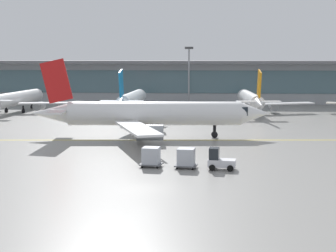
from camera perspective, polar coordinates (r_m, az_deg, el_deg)
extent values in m
plane|color=gray|center=(44.06, -2.46, -6.70)|extent=(400.00, 400.00, 0.00)
cube|color=yellow|center=(68.83, -1.58, -1.50)|extent=(109.77, 7.79, 0.01)
cube|color=#9EA3A8|center=(123.59, 1.64, 4.62)|extent=(175.30, 8.00, 9.00)
cube|color=slate|center=(119.49, 1.57, 4.73)|extent=(168.29, 0.16, 5.04)
cube|color=slate|center=(121.94, 1.62, 6.83)|extent=(182.31, 11.00, 0.60)
cylinder|color=white|center=(106.80, -15.71, 2.87)|extent=(4.34, 18.55, 2.55)
cone|color=white|center=(116.58, -13.48, 3.31)|extent=(2.71, 3.29, 2.43)
cube|color=black|center=(114.68, -13.88, 3.39)|extent=(2.21, 2.48, 0.89)
cube|color=white|center=(102.87, -12.75, 2.40)|extent=(10.78, 4.27, 0.21)
cylinder|color=#999EA3|center=(104.78, -13.58, 2.08)|extent=(1.83, 2.85, 1.58)
cube|color=white|center=(96.88, -17.25, 2.59)|extent=(3.91, 2.16, 0.18)
cylinder|color=black|center=(112.81, -14.30, 2.16)|extent=(0.33, 0.33, 1.35)
cylinder|color=black|center=(112.84, -14.29, 1.99)|extent=(0.48, 0.71, 0.68)
cylinder|color=black|center=(106.37, -16.86, 1.75)|extent=(0.33, 0.33, 1.35)
cylinder|color=black|center=(106.41, -16.86, 1.57)|extent=(0.48, 0.71, 0.68)
cylinder|color=black|center=(104.89, -15.17, 1.74)|extent=(0.33, 0.33, 1.35)
cylinder|color=black|center=(104.92, -15.16, 1.55)|extent=(0.48, 0.71, 0.68)
cylinder|color=white|center=(101.75, -3.85, 2.91)|extent=(3.33, 18.48, 2.55)
cone|color=white|center=(112.29, -2.89, 3.36)|extent=(2.55, 3.17, 2.43)
cube|color=black|center=(110.26, -3.06, 3.45)|extent=(2.09, 2.38, 0.89)
cone|color=white|center=(90.75, -5.09, 2.34)|extent=(2.34, 4.18, 2.17)
cube|color=white|center=(101.70, -7.63, 2.47)|extent=(10.74, 5.61, 0.21)
cylinder|color=#999EA3|center=(102.37, -6.33, 2.12)|extent=(1.69, 2.77, 1.58)
cube|color=white|center=(99.38, -0.28, 2.41)|extent=(10.79, 4.81, 0.21)
cylinder|color=#999EA3|center=(100.82, -1.40, 2.08)|extent=(1.69, 2.77, 1.58)
cube|color=#1472B2|center=(91.30, -5.02, 4.55)|extent=(0.42, 3.45, 4.81)
cube|color=white|center=(92.19, -6.11, 2.65)|extent=(3.83, 1.96, 0.18)
cube|color=white|center=(91.46, -3.80, 2.63)|extent=(3.83, 1.96, 0.18)
cylinder|color=black|center=(108.24, -3.24, 2.16)|extent=(0.33, 0.33, 1.35)
cylinder|color=black|center=(108.27, -3.24, 1.98)|extent=(0.44, 0.69, 0.68)
cylinder|color=black|center=(100.77, -4.96, 1.74)|extent=(0.33, 0.33, 1.35)
cylinder|color=black|center=(100.81, -4.96, 1.55)|extent=(0.44, 0.69, 0.68)
cylinder|color=black|center=(100.16, -3.02, 1.73)|extent=(0.33, 0.33, 1.35)
cylinder|color=black|center=(100.20, -3.02, 1.53)|extent=(0.44, 0.69, 0.68)
cylinder|color=white|center=(102.27, 8.74, 2.87)|extent=(3.59, 18.51, 2.55)
cone|color=white|center=(112.87, 7.97, 3.32)|extent=(2.60, 3.20, 2.43)
cube|color=black|center=(110.83, 8.11, 3.40)|extent=(2.12, 2.41, 0.89)
cone|color=white|center=(91.20, 9.73, 2.29)|extent=(2.40, 4.20, 2.17)
cube|color=white|center=(100.12, 5.14, 2.42)|extent=(10.79, 4.67, 0.21)
cylinder|color=#999EA3|center=(101.49, 6.27, 2.07)|extent=(1.73, 2.79, 1.58)
cube|color=white|center=(101.99, 12.49, 2.37)|extent=(10.72, 5.74, 0.21)
cylinder|color=#999EA3|center=(102.75, 11.20, 2.04)|extent=(1.73, 2.79, 1.58)
cube|color=orange|center=(91.76, 9.70, 4.48)|extent=(0.47, 3.45, 4.81)
cube|color=white|center=(91.99, 8.47, 2.60)|extent=(3.85, 2.01, 0.18)
cube|color=white|center=(92.58, 10.78, 2.58)|extent=(3.85, 2.01, 0.18)
cylinder|color=black|center=(108.79, 8.24, 2.12)|extent=(0.33, 0.33, 1.35)
cylinder|color=black|center=(108.82, 8.24, 1.94)|extent=(0.45, 0.70, 0.68)
cylinder|color=black|center=(100.73, 7.86, 1.70)|extent=(0.33, 0.33, 1.35)
cylinder|color=black|center=(100.77, 7.86, 1.51)|extent=(0.45, 0.70, 0.68)
cylinder|color=black|center=(101.23, 9.81, 1.69)|extent=(0.33, 0.33, 1.35)
cylinder|color=black|center=(101.26, 9.80, 1.50)|extent=(0.45, 0.70, 0.68)
cylinder|color=white|center=(70.37, -1.43, 1.35)|extent=(22.78, 4.66, 3.14)
cone|color=white|center=(71.28, 9.23, 1.33)|extent=(3.96, 3.23, 2.99)
cube|color=black|center=(70.88, 7.23, 1.66)|extent=(2.99, 2.64, 1.10)
cone|color=white|center=(72.05, -12.50, 1.32)|extent=(5.20, 3.00, 2.67)
cube|color=white|center=(78.52, -2.64, 1.36)|extent=(5.62, 13.27, 0.26)
cylinder|color=#999EA3|center=(76.00, -1.68, 0.49)|extent=(3.45, 2.16, 1.94)
cube|color=white|center=(62.58, -3.30, -0.24)|extent=(7.19, 13.17, 0.26)
cylinder|color=#999EA3|center=(65.20, -1.95, -0.69)|extent=(3.45, 2.16, 1.94)
cube|color=red|center=(71.51, -11.81, 4.71)|extent=(4.25, 0.62, 5.92)
cube|color=white|center=(73.97, -11.08, 1.88)|extent=(2.53, 4.76, 0.22)
cube|color=white|center=(69.46, -11.81, 1.50)|extent=(2.53, 4.76, 0.22)
cylinder|color=black|center=(70.92, 4.98, -0.58)|extent=(0.41, 0.41, 1.66)
cylinder|color=black|center=(70.98, 4.98, -0.92)|extent=(0.86, 0.56, 0.83)
cylinder|color=black|center=(72.84, -2.84, -0.35)|extent=(0.41, 0.41, 1.66)
cylinder|color=black|center=(72.90, -2.84, -0.67)|extent=(0.86, 0.56, 0.83)
cylinder|color=black|center=(68.64, -3.01, -0.84)|extent=(0.41, 0.41, 1.66)
cylinder|color=black|center=(68.70, -3.01, -1.18)|extent=(0.86, 0.56, 0.83)
cube|color=silver|center=(51.31, 5.76, -3.94)|extent=(2.75, 1.71, 0.70)
cube|color=#1E2328|center=(51.21, 4.94, -2.93)|extent=(1.05, 1.34, 1.10)
cylinder|color=black|center=(52.00, 6.76, -4.19)|extent=(0.62, 0.29, 0.60)
cylinder|color=black|center=(50.64, 6.65, -4.51)|extent=(0.62, 0.29, 0.60)
cylinder|color=black|center=(52.15, 4.90, -4.14)|extent=(0.62, 0.29, 0.60)
cylinder|color=black|center=(50.78, 4.73, -4.45)|extent=(0.62, 0.29, 0.60)
cube|color=#595B60|center=(51.80, 1.94, -4.21)|extent=(2.28, 1.85, 0.12)
cube|color=#B2B7C1|center=(51.63, 1.94, -3.28)|extent=(1.77, 1.68, 1.60)
cylinder|color=black|center=(52.40, 2.87, -4.27)|extent=(0.23, 0.13, 0.22)
cylinder|color=black|center=(51.05, 2.65, -4.59)|extent=(0.23, 0.13, 0.22)
cylinder|color=black|center=(52.63, 1.25, -4.21)|extent=(0.23, 0.13, 0.22)
cylinder|color=black|center=(51.28, 0.98, -4.53)|extent=(0.23, 0.13, 0.22)
cube|color=#595B60|center=(52.43, -1.81, -4.07)|extent=(2.28, 1.85, 0.12)
cube|color=#B2B7C1|center=(52.27, -1.81, -3.15)|extent=(1.77, 1.68, 1.60)
cylinder|color=black|center=(52.98, -0.85, -4.13)|extent=(0.23, 0.13, 0.22)
cylinder|color=black|center=(51.64, -1.16, -4.44)|extent=(0.23, 0.13, 0.22)
cylinder|color=black|center=(53.30, -2.43, -4.07)|extent=(0.23, 0.13, 0.22)
cylinder|color=black|center=(51.97, -2.79, -4.37)|extent=(0.23, 0.13, 0.22)
cylinder|color=gray|center=(115.35, 2.24, 5.18)|extent=(0.36, 0.36, 12.12)
cube|color=#3F3F42|center=(115.26, 2.26, 8.32)|extent=(1.80, 0.30, 0.50)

